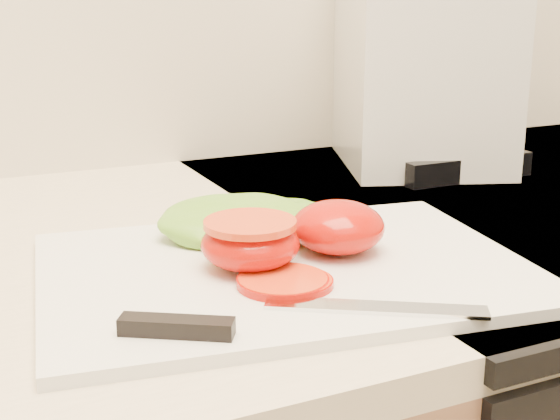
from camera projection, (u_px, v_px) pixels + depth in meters
name	position (u px, v px, depth m)	size (l,w,h in m)	color
cutting_board	(285.00, 270.00, 0.66)	(0.40, 0.29, 0.01)	white
tomato_half_dome	(338.00, 227.00, 0.68)	(0.08, 0.08, 0.05)	red
tomato_half_cut	(250.00, 242.00, 0.64)	(0.08, 0.08, 0.04)	red
tomato_slice_0	(283.00, 282.00, 0.61)	(0.07, 0.07, 0.01)	#E64A11
tomato_slice_1	(293.00, 282.00, 0.61)	(0.06, 0.06, 0.01)	#E64A11
lettuce_leaf_0	(241.00, 222.00, 0.72)	(0.15, 0.10, 0.03)	#74C233
lettuce_leaf_1	(291.00, 219.00, 0.74)	(0.10, 0.07, 0.02)	#74C233
knife	(258.00, 319.00, 0.54)	(0.25, 0.10, 0.01)	silver
appliance	(422.00, 52.00, 1.03)	(0.20, 0.25, 0.30)	silver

